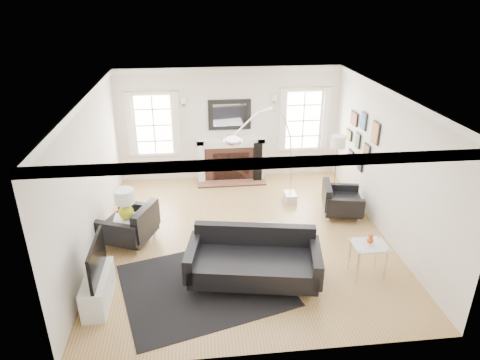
{
  "coord_description": "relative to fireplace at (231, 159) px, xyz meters",
  "views": [
    {
      "loc": [
        -0.86,
        -7.21,
        4.47
      ],
      "look_at": [
        -0.03,
        0.3,
        1.08
      ],
      "focal_mm": 32.0,
      "sensor_mm": 36.0,
      "label": 1
    }
  ],
  "objects": [
    {
      "name": "right_wall",
      "position": [
        2.75,
        -2.79,
        0.86
      ],
      "size": [
        0.04,
        6.0,
        2.8
      ],
      "primitive_type": "cube",
      "color": "silver",
      "rests_on": "floor"
    },
    {
      "name": "coffee_table",
      "position": [
        0.21,
        -3.54,
        -0.13
      ],
      "size": [
        0.99,
        0.99,
        0.44
      ],
      "color": "silver",
      "rests_on": "floor"
    },
    {
      "name": "nesting_table",
      "position": [
        1.93,
        -4.27,
        -0.05
      ],
      "size": [
        0.56,
        0.47,
        0.61
      ],
      "color": "silver",
      "rests_on": "floor"
    },
    {
      "name": "speaker_tower",
      "position": [
        0.66,
        -0.14,
        -0.03
      ],
      "size": [
        0.21,
        0.21,
        1.02
      ],
      "primitive_type": "cube",
      "rotation": [
        0.0,
        0.0,
        -0.01
      ],
      "color": "black",
      "rests_on": "floor"
    },
    {
      "name": "mantel_mirror",
      "position": [
        0.0,
        0.16,
        1.11
      ],
      "size": [
        1.05,
        0.07,
        0.75
      ],
      "color": "black",
      "rests_on": "back_wall"
    },
    {
      "name": "front_wall",
      "position": [
        0.0,
        -5.79,
        0.86
      ],
      "size": [
        5.5,
        0.04,
        2.8
      ],
      "primitive_type": "cube",
      "color": "silver",
      "rests_on": "floor"
    },
    {
      "name": "arc_floor_lamp",
      "position": [
        0.53,
        -1.99,
        0.77
      ],
      "size": [
        1.72,
        1.59,
        2.44
      ],
      "color": "silver",
      "rests_on": "floor"
    },
    {
      "name": "ceiling",
      "position": [
        0.0,
        -2.79,
        2.26
      ],
      "size": [
        5.5,
        6.0,
        0.02
      ],
      "primitive_type": "cube",
      "color": "white",
      "rests_on": "back_wall"
    },
    {
      "name": "window_right",
      "position": [
        1.85,
        0.16,
        0.92
      ],
      "size": [
        1.24,
        0.15,
        1.62
      ],
      "color": "white",
      "rests_on": "back_wall"
    },
    {
      "name": "window_left",
      "position": [
        -1.85,
        0.16,
        0.92
      ],
      "size": [
        1.24,
        0.15,
        1.62
      ],
      "color": "white",
      "rests_on": "back_wall"
    },
    {
      "name": "armchair_left",
      "position": [
        -2.14,
        -2.79,
        -0.17
      ],
      "size": [
        1.17,
        1.23,
        0.66
      ],
      "color": "black",
      "rests_on": "floor"
    },
    {
      "name": "sofa",
      "position": [
        0.01,
        -4.18,
        -0.16
      ],
      "size": [
        2.3,
        1.35,
        0.7
      ],
      "color": "black",
      "rests_on": "floor"
    },
    {
      "name": "crown_molding",
      "position": [
        0.0,
        -2.79,
        2.2
      ],
      "size": [
        5.5,
        6.0,
        0.12
      ],
      "primitive_type": "cube",
      "color": "white",
      "rests_on": "back_wall"
    },
    {
      "name": "side_table_left",
      "position": [
        -2.2,
        -2.82,
        -0.11
      ],
      "size": [
        0.49,
        0.49,
        0.54
      ],
      "color": "silver",
      "rests_on": "floor"
    },
    {
      "name": "stick_floor_lamp",
      "position": [
        2.2,
        -1.54,
        0.83
      ],
      "size": [
        0.32,
        0.32,
        1.59
      ],
      "color": "#B0993D",
      "rests_on": "floor"
    },
    {
      "name": "left_wall",
      "position": [
        -2.75,
        -2.79,
        0.86
      ],
      "size": [
        0.04,
        6.0,
        2.8
      ],
      "primitive_type": "cube",
      "color": "silver",
      "rests_on": "floor"
    },
    {
      "name": "gallery_wall",
      "position": [
        2.72,
        -1.5,
        0.99
      ],
      "size": [
        0.04,
        1.73,
        1.29
      ],
      "color": "black",
      "rests_on": "right_wall"
    },
    {
      "name": "gourd_lamp",
      "position": [
        -2.2,
        -2.82,
        0.34
      ],
      "size": [
        0.37,
        0.37,
        0.59
      ],
      "color": "yellow",
      "rests_on": "side_table_left"
    },
    {
      "name": "floor",
      "position": [
        0.0,
        -2.79,
        -0.54
      ],
      "size": [
        6.0,
        6.0,
        0.0
      ],
      "primitive_type": "plane",
      "color": "olive",
      "rests_on": "ground"
    },
    {
      "name": "fireplace",
      "position": [
        0.0,
        0.0,
        0.0
      ],
      "size": [
        1.7,
        0.69,
        1.11
      ],
      "color": "white",
      "rests_on": "floor"
    },
    {
      "name": "tv_unit",
      "position": [
        -2.44,
        -4.49,
        -0.21
      ],
      "size": [
        0.35,
        1.0,
        1.09
      ],
      "color": "white",
      "rests_on": "floor"
    },
    {
      "name": "back_wall",
      "position": [
        0.0,
        0.21,
        0.86
      ],
      "size": [
        5.5,
        0.04,
        2.8
      ],
      "primitive_type": "cube",
      "color": "silver",
      "rests_on": "floor"
    },
    {
      "name": "orange_vase",
      "position": [
        1.93,
        -4.27,
        0.17
      ],
      "size": [
        0.11,
        0.11,
        0.18
      ],
      "color": "red",
      "rests_on": "nesting_table"
    },
    {
      "name": "area_rug",
      "position": [
        -0.82,
        -4.25,
        -0.54
      ],
      "size": [
        3.06,
        2.76,
        0.01
      ],
      "primitive_type": "cube",
      "rotation": [
        0.0,
        0.0,
        0.27
      ],
      "color": "black",
      "rests_on": "floor"
    },
    {
      "name": "armchair_right",
      "position": [
        2.14,
        -2.16,
        -0.21
      ],
      "size": [
        0.94,
        1.01,
        0.59
      ],
      "color": "black",
      "rests_on": "floor"
    }
  ]
}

